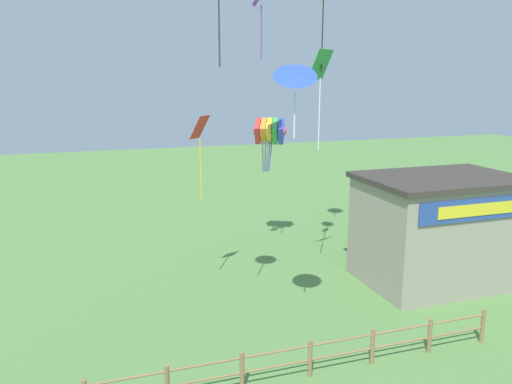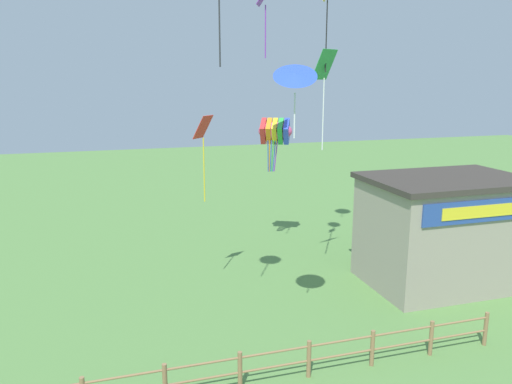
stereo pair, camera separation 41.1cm
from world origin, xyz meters
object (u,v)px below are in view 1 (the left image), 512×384
object	(u,v)px
seaside_building	(438,229)
kite_rainbow_parafoil	(270,131)
kite_red_diamond	(200,140)
kite_yellow_diamond	(323,13)
kite_blue_delta	(295,75)
kite_purple_streamer	(261,0)
kite_green_diamond	(320,76)

from	to	relation	value
seaside_building	kite_rainbow_parafoil	bearing A→B (deg)	127.85
kite_rainbow_parafoil	kite_red_diamond	distance (m)	7.00
kite_red_diamond	kite_yellow_diamond	bearing A→B (deg)	-7.26
seaside_building	kite_blue_delta	world-z (taller)	kite_blue_delta
seaside_building	kite_purple_streamer	distance (m)	12.68
kite_rainbow_parafoil	kite_green_diamond	size ratio (longest dim) A/B	0.69
kite_yellow_diamond	kite_red_diamond	bearing A→B (deg)	172.74
kite_blue_delta	kite_yellow_diamond	distance (m)	6.49
seaside_building	kite_rainbow_parafoil	world-z (taller)	kite_rainbow_parafoil
seaside_building	kite_rainbow_parafoil	xyz separation A→B (m)	(-5.54, 7.14, 3.88)
seaside_building	kite_yellow_diamond	xyz separation A→B (m)	(-5.34, 1.45, 9.19)
seaside_building	kite_red_diamond	world-z (taller)	kite_red_diamond
kite_rainbow_parafoil	kite_green_diamond	world-z (taller)	kite_green_diamond
seaside_building	kite_rainbow_parafoil	distance (m)	9.84
kite_rainbow_parafoil	kite_green_diamond	distance (m)	6.36
kite_red_diamond	kite_green_diamond	distance (m)	5.64
kite_purple_streamer	kite_green_diamond	bearing A→B (deg)	-39.55
kite_rainbow_parafoil	kite_yellow_diamond	world-z (taller)	kite_yellow_diamond
kite_purple_streamer	kite_yellow_diamond	world-z (taller)	kite_purple_streamer
kite_red_diamond	kite_purple_streamer	distance (m)	6.45
seaside_building	kite_red_diamond	distance (m)	11.39
kite_rainbow_parafoil	kite_blue_delta	size ratio (longest dim) A/B	1.23
kite_green_diamond	kite_purple_streamer	bearing A→B (deg)	140.45
seaside_building	kite_purple_streamer	bearing A→B (deg)	157.19
seaside_building	kite_blue_delta	size ratio (longest dim) A/B	2.99
seaside_building	kite_yellow_diamond	size ratio (longest dim) A/B	2.01
seaside_building	kite_yellow_diamond	world-z (taller)	kite_yellow_diamond
kite_red_diamond	kite_yellow_diamond	distance (m)	7.13
kite_rainbow_parafoil	kite_red_diamond	bearing A→B (deg)	-133.80
kite_rainbow_parafoil	kite_purple_streamer	distance (m)	7.40
kite_green_diamond	kite_yellow_diamond	world-z (taller)	kite_yellow_diamond
seaside_building	kite_yellow_diamond	distance (m)	10.72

